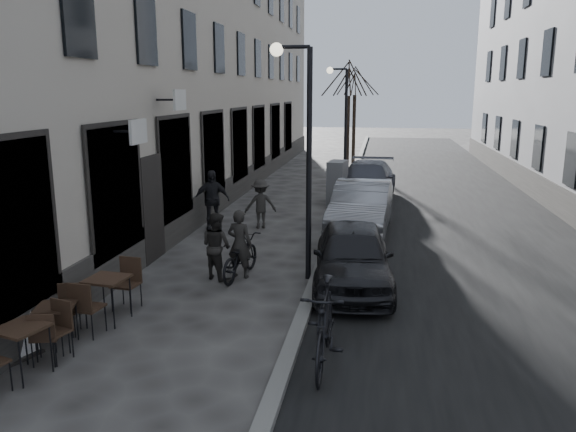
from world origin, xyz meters
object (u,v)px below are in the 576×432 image
(utility_cabinet, at_px, (337,183))
(car_far, at_px, (367,181))
(tree_near, at_px, (349,79))
(bistro_set_c, at_px, (108,295))
(bistro_set_b, at_px, (57,322))
(streetlamp_near, at_px, (301,137))
(tree_far, at_px, (355,81))
(sign_board, at_px, (16,332))
(pedestrian_near, at_px, (216,246))
(pedestrian_far, at_px, (212,200))
(bicycle, at_px, (240,257))
(car_near, at_px, (353,256))
(car_mid, at_px, (361,208))
(pedestrian_mid, at_px, (261,204))
(moped, at_px, (325,325))
(bistro_set_a, at_px, (23,346))
(streetlamp_far, at_px, (342,114))

(utility_cabinet, height_order, car_far, utility_cabinet)
(tree_near, distance_m, car_far, 6.69)
(bistro_set_c, relative_size, utility_cabinet, 1.05)
(tree_near, xyz_separation_m, bistro_set_b, (-3.49, -19.11, -4.22))
(streetlamp_near, relative_size, tree_far, 0.89)
(bistro_set_c, relative_size, sign_board, 1.63)
(tree_near, bearing_deg, pedestrian_near, -97.12)
(tree_far, height_order, pedestrian_far, tree_far)
(sign_board, xyz_separation_m, bicycle, (2.48, 4.39, 0.05))
(bicycle, bearing_deg, streetlamp_near, -164.38)
(car_near, bearing_deg, tree_far, 88.74)
(tree_near, distance_m, car_mid, 11.34)
(pedestrian_near, height_order, pedestrian_mid, pedestrian_near)
(pedestrian_far, bearing_deg, bistro_set_b, -109.62)
(sign_board, height_order, moped, moped)
(tree_near, bearing_deg, car_mid, -84.07)
(bistro_set_a, bearing_deg, car_far, 88.57)
(pedestrian_mid, height_order, car_mid, car_mid)
(utility_cabinet, relative_size, moped, 0.74)
(pedestrian_near, bearing_deg, pedestrian_mid, -59.43)
(streetlamp_far, relative_size, car_near, 1.26)
(utility_cabinet, bearing_deg, tree_near, 98.17)
(bistro_set_b, distance_m, car_mid, 9.69)
(bistro_set_c, bearing_deg, utility_cabinet, 80.27)
(pedestrian_near, bearing_deg, tree_far, -65.05)
(sign_board, bearing_deg, bicycle, 81.30)
(pedestrian_far, xyz_separation_m, car_near, (4.49, -4.55, -0.21))
(pedestrian_far, distance_m, car_mid, 4.50)
(pedestrian_mid, xyz_separation_m, car_far, (3.06, 5.21, -0.02))
(bistro_set_a, relative_size, utility_cabinet, 1.00)
(streetlamp_far, bearing_deg, tree_near, 88.62)
(streetlamp_near, relative_size, pedestrian_mid, 3.39)
(streetlamp_far, distance_m, tree_near, 3.36)
(tree_far, height_order, car_near, tree_far)
(bistro_set_a, distance_m, bicycle, 5.31)
(pedestrian_far, distance_m, moped, 9.21)
(pedestrian_near, bearing_deg, car_mid, -92.37)
(bicycle, xyz_separation_m, pedestrian_near, (-0.49, -0.17, 0.28))
(bistro_set_c, bearing_deg, streetlamp_far, 84.29)
(car_near, relative_size, car_far, 0.80)
(tree_far, bearing_deg, moped, -88.01)
(streetlamp_near, bearing_deg, pedestrian_mid, 112.76)
(streetlamp_far, xyz_separation_m, tree_near, (0.07, 3.00, 1.50))
(streetlamp_near, xyz_separation_m, bistro_set_a, (-3.37, -5.07, -2.69))
(sign_board, distance_m, car_mid, 10.27)
(moped, bearing_deg, sign_board, -173.59)
(car_near, bearing_deg, car_far, 85.79)
(streetlamp_far, distance_m, car_near, 12.69)
(tree_far, bearing_deg, pedestrian_near, -95.13)
(utility_cabinet, bearing_deg, tree_far, 97.91)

